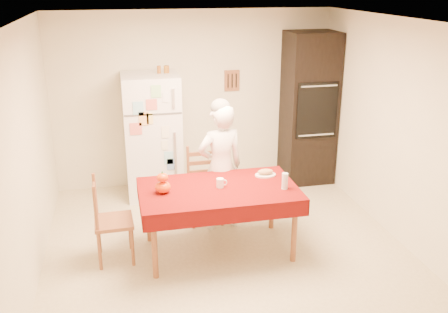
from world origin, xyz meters
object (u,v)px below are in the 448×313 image
object	(u,v)px
chair_left	(107,217)
seated_woman	(221,167)
wine_glass	(285,181)
refrigerator	(153,136)
dining_table	(218,194)
oven_cabinet	(309,109)
pumpkin_lower	(163,187)
coffee_mug	(220,183)
bread_plate	(265,175)
chair_far	(204,182)

from	to	relation	value
chair_left	seated_woman	distance (m)	1.45
wine_glass	refrigerator	bearing A→B (deg)	123.09
dining_table	wine_glass	xyz separation A→B (m)	(0.69, -0.17, 0.16)
wine_glass	oven_cabinet	bearing A→B (deg)	62.25
pumpkin_lower	refrigerator	bearing A→B (deg)	88.73
coffee_mug	pumpkin_lower	xyz separation A→B (m)	(-0.62, -0.01, 0.01)
dining_table	pumpkin_lower	distance (m)	0.61
refrigerator	bread_plate	distance (m)	1.91
chair_far	pumpkin_lower	distance (m)	1.04
refrigerator	bread_plate	size ratio (longest dim) A/B	7.08
wine_glass	bread_plate	xyz separation A→B (m)	(-0.09, 0.40, -0.08)
seated_woman	coffee_mug	size ratio (longest dim) A/B	15.49
chair_left	bread_plate	bearing A→B (deg)	-86.55
coffee_mug	wine_glass	world-z (taller)	wine_glass
refrigerator	oven_cabinet	bearing A→B (deg)	1.18
dining_table	oven_cabinet	bearing A→B (deg)	46.17
dining_table	seated_woman	bearing A→B (deg)	75.63
pumpkin_lower	bread_plate	xyz separation A→B (m)	(1.19, 0.22, -0.05)
oven_cabinet	wine_glass	xyz separation A→B (m)	(-1.03, -1.96, -0.25)
refrigerator	chair_far	world-z (taller)	refrigerator
pumpkin_lower	oven_cabinet	bearing A→B (deg)	37.62
dining_table	chair_left	world-z (taller)	chair_left
chair_far	bread_plate	size ratio (longest dim) A/B	3.96
oven_cabinet	dining_table	size ratio (longest dim) A/B	1.29
coffee_mug	bread_plate	distance (m)	0.61
refrigerator	wine_glass	world-z (taller)	refrigerator
oven_cabinet	chair_left	xyz separation A→B (m)	(-2.91, -1.73, -0.59)
chair_far	bread_plate	world-z (taller)	chair_far
chair_far	pumpkin_lower	size ratio (longest dim) A/B	5.68
refrigerator	bread_plate	xyz separation A→B (m)	(1.15, -1.52, -0.08)
dining_table	coffee_mug	size ratio (longest dim) A/B	17.00
refrigerator	seated_woman	distance (m)	1.38
bread_plate	pumpkin_lower	bearing A→B (deg)	-169.43
oven_cabinet	chair_left	size ratio (longest dim) A/B	2.32
chair_left	coffee_mug	size ratio (longest dim) A/B	9.50
refrigerator	dining_table	bearing A→B (deg)	-72.34
oven_cabinet	coffee_mug	bearing A→B (deg)	-133.75
dining_table	coffee_mug	xyz separation A→B (m)	(0.02, 0.02, 0.12)
pumpkin_lower	chair_left	bearing A→B (deg)	174.72
dining_table	pumpkin_lower	world-z (taller)	pumpkin_lower
dining_table	pumpkin_lower	xyz separation A→B (m)	(-0.60, 0.01, 0.13)
oven_cabinet	bread_plate	size ratio (longest dim) A/B	9.17
pumpkin_lower	coffee_mug	bearing A→B (deg)	0.93
chair_far	seated_woman	size ratio (longest dim) A/B	0.61
seated_woman	oven_cabinet	bearing A→B (deg)	-151.58
chair_far	wine_glass	distance (m)	1.25
refrigerator	dining_table	xyz separation A→B (m)	(0.56, -1.75, -0.16)
oven_cabinet	bread_plate	world-z (taller)	oven_cabinet
chair_far	bread_plate	bearing A→B (deg)	-44.05
seated_woman	bread_plate	bearing A→B (deg)	133.85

